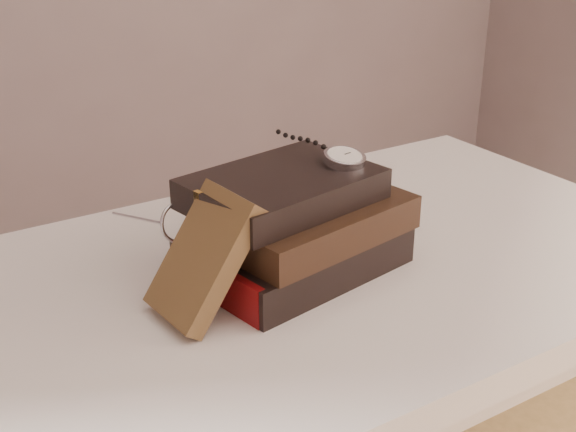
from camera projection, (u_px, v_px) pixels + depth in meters
table at (320, 320)px, 1.03m from camera, size 1.00×0.60×0.75m
book_stack at (296, 225)px, 0.95m from camera, size 0.29×0.22×0.13m
journal at (204, 257)px, 0.84m from camera, size 0.12×0.11×0.14m
pocket_watch at (342, 157)px, 0.95m from camera, size 0.06×0.16×0.02m
eyeglasses at (194, 215)px, 0.94m from camera, size 0.13×0.14×0.05m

